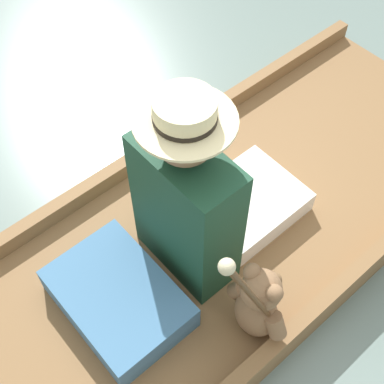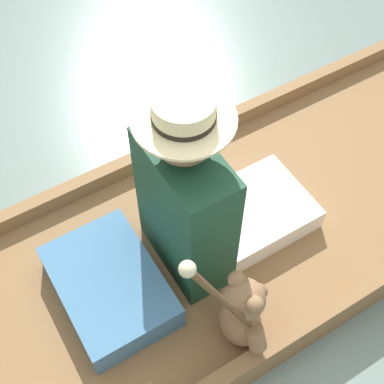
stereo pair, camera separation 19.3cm
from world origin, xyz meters
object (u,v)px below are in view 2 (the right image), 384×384
at_px(teddy_bear, 242,314).
at_px(wine_glass, 202,155).
at_px(walking_cane, 227,304).
at_px(seated_person, 202,201).

bearing_deg(teddy_bear, wine_glass, 157.92).
xyz_separation_m(teddy_bear, wine_glass, (-0.77, 0.31, -0.10)).
height_order(wine_glass, walking_cane, walking_cane).
distance_m(wine_glass, walking_cane, 1.03).
bearing_deg(seated_person, teddy_bear, -1.59).
distance_m(teddy_bear, wine_glass, 0.84).
relative_size(teddy_bear, wine_glass, 3.36).
bearing_deg(teddy_bear, seated_person, 168.55).
xyz_separation_m(seated_person, wine_glass, (-0.36, 0.23, -0.24)).
xyz_separation_m(wine_glass, walking_cane, (0.83, -0.44, 0.43)).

